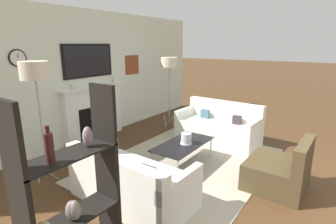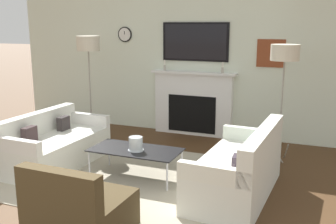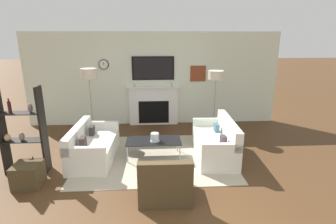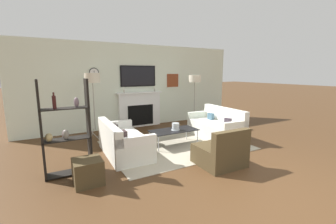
{
  "view_description": "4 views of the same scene",
  "coord_description": "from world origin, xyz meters",
  "px_view_note": "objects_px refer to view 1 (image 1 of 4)",
  "views": [
    {
      "loc": [
        -3.56,
        0.59,
        2.02
      ],
      "look_at": [
        0.25,
        3.27,
        0.8
      ],
      "focal_mm": 28.0,
      "sensor_mm": 36.0,
      "label": 1
    },
    {
      "loc": [
        2.21,
        -1.61,
        1.99
      ],
      "look_at": [
        0.21,
        3.3,
        0.8
      ],
      "focal_mm": 42.0,
      "sensor_mm": 36.0,
      "label": 2
    },
    {
      "loc": [
        -0.04,
        -2.54,
        2.55
      ],
      "look_at": [
        0.31,
        3.14,
        0.92
      ],
      "focal_mm": 28.0,
      "sensor_mm": 36.0,
      "label": 3
    },
    {
      "loc": [
        -2.8,
        -1.89,
        1.81
      ],
      "look_at": [
        -0.11,
        2.9,
        0.83
      ],
      "focal_mm": 24.0,
      "sensor_mm": 36.0,
      "label": 4
    }
  ],
  "objects_px": {
    "hurricane_candle": "(186,139)",
    "floor_lamp_left": "(35,73)",
    "armchair": "(280,172)",
    "couch_left": "(131,183)",
    "floor_lamp_right": "(169,63)",
    "coffee_table": "(183,145)",
    "shelf_unit": "(71,202)",
    "couch_right": "(218,128)"
  },
  "relations": [
    {
      "from": "couch_left",
      "to": "armchair",
      "type": "bearing_deg",
      "value": -45.46
    },
    {
      "from": "armchair",
      "to": "hurricane_candle",
      "type": "bearing_deg",
      "value": 95.45
    },
    {
      "from": "couch_right",
      "to": "armchair",
      "type": "relative_size",
      "value": 2.02
    },
    {
      "from": "couch_left",
      "to": "shelf_unit",
      "type": "relative_size",
      "value": 0.97
    },
    {
      "from": "couch_left",
      "to": "couch_right",
      "type": "height_order",
      "value": "couch_right"
    },
    {
      "from": "armchair",
      "to": "shelf_unit",
      "type": "distance_m",
      "value": 2.89
    },
    {
      "from": "couch_left",
      "to": "coffee_table",
      "type": "bearing_deg",
      "value": 0.71
    },
    {
      "from": "coffee_table",
      "to": "floor_lamp_right",
      "type": "distance_m",
      "value": 2.5
    },
    {
      "from": "floor_lamp_left",
      "to": "shelf_unit",
      "type": "distance_m",
      "value": 2.27
    },
    {
      "from": "couch_left",
      "to": "floor_lamp_left",
      "type": "xyz_separation_m",
      "value": [
        -0.3,
        1.46,
        1.36
      ]
    },
    {
      "from": "couch_left",
      "to": "armchair",
      "type": "distance_m",
      "value": 2.11
    },
    {
      "from": "floor_lamp_left",
      "to": "couch_right",
      "type": "bearing_deg",
      "value": -26.1
    },
    {
      "from": "couch_left",
      "to": "hurricane_candle",
      "type": "distance_m",
      "value": 1.35
    },
    {
      "from": "shelf_unit",
      "to": "floor_lamp_right",
      "type": "bearing_deg",
      "value": 24.97
    },
    {
      "from": "couch_left",
      "to": "floor_lamp_left",
      "type": "distance_m",
      "value": 2.01
    },
    {
      "from": "armchair",
      "to": "shelf_unit",
      "type": "bearing_deg",
      "value": 158.63
    },
    {
      "from": "hurricane_candle",
      "to": "floor_lamp_left",
      "type": "distance_m",
      "value": 2.49
    },
    {
      "from": "floor_lamp_left",
      "to": "shelf_unit",
      "type": "bearing_deg",
      "value": -114.18
    },
    {
      "from": "hurricane_candle",
      "to": "floor_lamp_right",
      "type": "xyz_separation_m",
      "value": [
        1.64,
        1.48,
        1.09
      ]
    },
    {
      "from": "floor_lamp_right",
      "to": "floor_lamp_left",
      "type": "bearing_deg",
      "value": -180.0
    },
    {
      "from": "coffee_table",
      "to": "shelf_unit",
      "type": "xyz_separation_m",
      "value": [
        -2.47,
        -0.49,
        0.44
      ]
    },
    {
      "from": "hurricane_candle",
      "to": "shelf_unit",
      "type": "xyz_separation_m",
      "value": [
        -2.5,
        -0.44,
        0.33
      ]
    },
    {
      "from": "floor_lamp_right",
      "to": "shelf_unit",
      "type": "relative_size",
      "value": 1.01
    },
    {
      "from": "armchair",
      "to": "floor_lamp_left",
      "type": "bearing_deg",
      "value": 120.97
    },
    {
      "from": "couch_left",
      "to": "coffee_table",
      "type": "relative_size",
      "value": 1.39
    },
    {
      "from": "coffee_table",
      "to": "hurricane_candle",
      "type": "bearing_deg",
      "value": -57.17
    },
    {
      "from": "couch_right",
      "to": "floor_lamp_right",
      "type": "bearing_deg",
      "value": 78.72
    },
    {
      "from": "hurricane_candle",
      "to": "floor_lamp_right",
      "type": "height_order",
      "value": "floor_lamp_right"
    },
    {
      "from": "floor_lamp_left",
      "to": "shelf_unit",
      "type": "relative_size",
      "value": 1.06
    },
    {
      "from": "hurricane_candle",
      "to": "floor_lamp_right",
      "type": "distance_m",
      "value": 2.46
    },
    {
      "from": "armchair",
      "to": "shelf_unit",
      "type": "relative_size",
      "value": 0.5
    },
    {
      "from": "couch_left",
      "to": "armchair",
      "type": "height_order",
      "value": "armchair"
    },
    {
      "from": "couch_left",
      "to": "floor_lamp_right",
      "type": "relative_size",
      "value": 0.96
    },
    {
      "from": "couch_left",
      "to": "armchair",
      "type": "xyz_separation_m",
      "value": [
        1.48,
        -1.5,
        -0.02
      ]
    },
    {
      "from": "floor_lamp_right",
      "to": "couch_left",
      "type": "bearing_deg",
      "value": -153.91
    },
    {
      "from": "floor_lamp_right",
      "to": "shelf_unit",
      "type": "bearing_deg",
      "value": -155.03
    },
    {
      "from": "couch_right",
      "to": "shelf_unit",
      "type": "height_order",
      "value": "shelf_unit"
    },
    {
      "from": "coffee_table",
      "to": "shelf_unit",
      "type": "relative_size",
      "value": 0.7
    },
    {
      "from": "couch_right",
      "to": "hurricane_candle",
      "type": "height_order",
      "value": "couch_right"
    },
    {
      "from": "armchair",
      "to": "coffee_table",
      "type": "relative_size",
      "value": 0.72
    },
    {
      "from": "couch_right",
      "to": "coffee_table",
      "type": "distance_m",
      "value": 1.37
    },
    {
      "from": "hurricane_candle",
      "to": "floor_lamp_right",
      "type": "relative_size",
      "value": 0.12
    }
  ]
}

